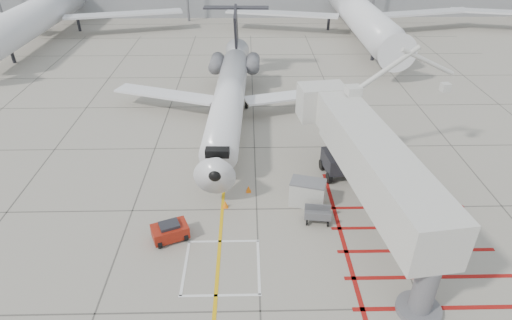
{
  "coord_description": "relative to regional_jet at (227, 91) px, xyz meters",
  "views": [
    {
      "loc": [
        -0.49,
        -17.86,
        17.11
      ],
      "look_at": [
        0.0,
        6.0,
        2.5
      ],
      "focal_mm": 30.0,
      "sensor_mm": 36.0,
      "label": 1
    }
  ],
  "objects": [
    {
      "name": "cone_side",
      "position": [
        1.71,
        -8.82,
        -3.52
      ],
      "size": [
        0.35,
        0.35,
        0.49
      ],
      "primitive_type": "cone",
      "color": "orange",
      "rests_on": "ground_plane"
    },
    {
      "name": "pushback_tug",
      "position": [
        -2.9,
        -13.44,
        -3.17
      ],
      "size": [
        2.38,
        1.97,
        1.19
      ],
      "primitive_type": null,
      "rotation": [
        0.0,
        0.0,
        0.4
      ],
      "color": "maroon",
      "rests_on": "ground_plane"
    },
    {
      "name": "cone_nose",
      "position": [
        0.2,
        -10.5,
        -3.51
      ],
      "size": [
        0.37,
        0.37,
        0.51
      ],
      "primitive_type": "cone",
      "color": "orange",
      "rests_on": "ground_plane"
    },
    {
      "name": "ground_plane",
      "position": [
        2.22,
        -14.75,
        -3.76
      ],
      "size": [
        260.0,
        260.0,
        0.0
      ],
      "primitive_type": "plane",
      "color": "#9E9788",
      "rests_on": "ground"
    },
    {
      "name": "baggage_cart",
      "position": [
        5.94,
        -12.06,
        -3.25
      ],
      "size": [
        1.74,
        1.22,
        1.02
      ],
      "primitive_type": null,
      "rotation": [
        0.0,
        0.0,
        -0.13
      ],
      "color": "#515256",
      "rests_on": "ground_plane"
    },
    {
      "name": "ground_power_unit",
      "position": [
        5.52,
        -10.22,
        -2.89
      ],
      "size": [
        2.48,
        1.86,
        1.75
      ],
      "primitive_type": null,
      "rotation": [
        0.0,
        0.0,
        -0.29
      ],
      "color": "#B8B7AF",
      "rests_on": "ground_plane"
    },
    {
      "name": "jet_bridge",
      "position": [
        9.02,
        -12.61,
        -0.05
      ],
      "size": [
        11.22,
        19.6,
        7.43
      ],
      "primitive_type": null,
      "rotation": [
        0.0,
        0.0,
        0.14
      ],
      "color": "silver",
      "rests_on": "ground_plane"
    },
    {
      "name": "regional_jet",
      "position": [
        0.0,
        0.0,
        0.0
      ],
      "size": [
        23.89,
        29.6,
        7.53
      ],
      "primitive_type": null,
      "rotation": [
        0.0,
        0.0,
        -0.04
      ],
      "color": "silver",
      "rests_on": "ground_plane"
    }
  ]
}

